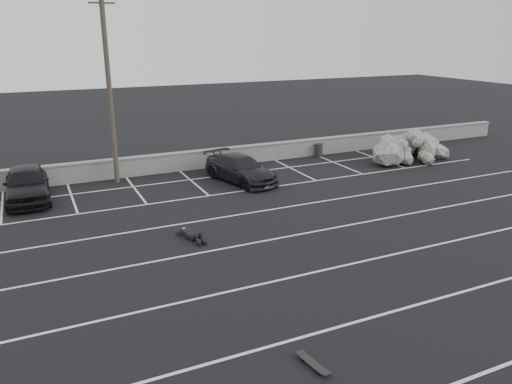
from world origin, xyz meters
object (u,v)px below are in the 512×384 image
trash_bin (319,150)px  utility_pole (109,90)px  car_left (27,183)px  skateboard (313,364)px  car_right (241,169)px  riprap_pile (408,150)px  person (189,231)px

trash_bin → utility_pole: bearing=-178.2°
car_left → skateboard: bearing=-69.5°
car_right → trash_bin: size_ratio=5.82×
utility_pole → riprap_pile: size_ratio=1.67×
car_left → utility_pole: bearing=16.9°
car_right → utility_pole: bearing=141.7°
trash_bin → skateboard: bearing=-122.0°
riprap_pile → person: size_ratio=2.52×
utility_pole → riprap_pile: bearing=-8.9°
riprap_pile → person: 16.91m
car_left → riprap_pile: 21.38m
car_left → skateboard: (5.73, -16.11, -0.73)m
car_left → person: (5.48, -7.35, -0.60)m
car_left → utility_pole: (4.29, 1.23, 3.96)m
car_right → trash_bin: (6.62, 2.99, -0.27)m
car_left → riprap_pile: (21.33, -1.45, -0.20)m
trash_bin → car_left: bearing=-174.5°
car_left → person: size_ratio=2.11×
car_left → trash_bin: bearing=6.4°
person → trash_bin: bearing=28.6°
person → car_left: bearing=116.9°
riprap_pile → trash_bin: bearing=145.6°
car_right → riprap_pile: 11.12m
person → skateboard: size_ratio=2.52×
car_right → person: 7.64m
car_left → person: bearing=-52.4°
car_right → riprap_pile: riprap_pile is taller
car_left → riprap_pile: car_left is taller
riprap_pile → car_left: bearing=176.1°
utility_pole → person: utility_pole is taller
car_left → trash_bin: car_left is taller
riprap_pile → person: (-15.85, -5.90, -0.39)m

